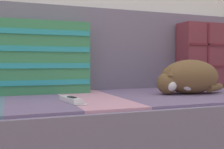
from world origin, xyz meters
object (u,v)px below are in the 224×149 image
throw_pillow_quilted (210,56)px  game_remote_far (71,100)px  throw_pillow_striped (43,58)px  couch (113,138)px  sleeping_cat (188,78)px

throw_pillow_quilted → game_remote_far: 1.04m
throw_pillow_striped → couch: bearing=-33.9°
sleeping_cat → game_remote_far: bearing=-171.2°
game_remote_far → sleeping_cat: bearing=8.8°
throw_pillow_striped → sleeping_cat: throw_pillow_striped is taller
couch → game_remote_far: 0.35m
game_remote_far → throw_pillow_striped: bearing=99.7°
throw_pillow_quilted → sleeping_cat: size_ratio=1.11×
throw_pillow_striped → game_remote_far: (0.06, -0.36, -0.17)m
sleeping_cat → throw_pillow_quilted: bearing=37.4°
throw_pillow_quilted → throw_pillow_striped: 1.02m
throw_pillow_quilted → throw_pillow_striped: bearing=-180.0°
throw_pillow_quilted → throw_pillow_striped: throw_pillow_quilted is taller
throw_pillow_quilted → throw_pillow_striped: (-1.02, -0.00, -0.02)m
throw_pillow_striped → game_remote_far: throw_pillow_striped is taller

